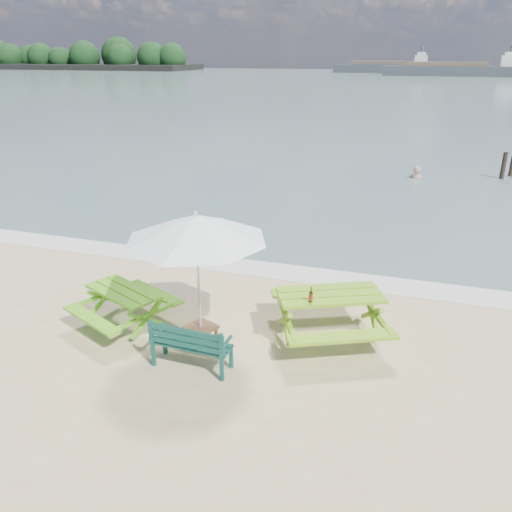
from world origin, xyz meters
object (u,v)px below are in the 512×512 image
(park_bench, at_px, (192,353))
(side_table, at_px, (201,334))
(patio_umbrella, at_px, (196,227))
(swimmer, at_px, (415,187))
(picnic_table_left, at_px, (125,308))
(beer_bottle, at_px, (311,297))
(picnic_table_right, at_px, (329,316))

(park_bench, height_order, side_table, park_bench)
(patio_umbrella, height_order, swimmer, patio_umbrella)
(side_table, xyz_separation_m, patio_umbrella, (0.00, 0.00, 1.96))
(picnic_table_left, bearing_deg, park_bench, -26.24)
(picnic_table_left, height_order, park_bench, park_bench)
(picnic_table_left, distance_m, beer_bottle, 3.47)
(picnic_table_right, distance_m, swimmer, 13.30)
(patio_umbrella, bearing_deg, swimmer, 76.64)
(patio_umbrella, bearing_deg, picnic_table_left, 175.12)
(park_bench, bearing_deg, swimmer, 77.88)
(picnic_table_right, xyz_separation_m, park_bench, (-1.92, -1.58, -0.17))
(picnic_table_right, distance_m, side_table, 2.27)
(patio_umbrella, bearing_deg, beer_bottle, 13.60)
(picnic_table_left, distance_m, side_table, 1.60)
(park_bench, bearing_deg, picnic_table_left, 153.76)
(picnic_table_right, xyz_separation_m, side_table, (-2.09, -0.85, -0.25))
(patio_umbrella, relative_size, swimmer, 1.77)
(side_table, relative_size, patio_umbrella, 0.20)
(picnic_table_right, distance_m, patio_umbrella, 2.83)
(picnic_table_right, height_order, beer_bottle, beer_bottle)
(patio_umbrella, distance_m, swimmer, 14.68)
(picnic_table_left, height_order, beer_bottle, beer_bottle)
(swimmer, bearing_deg, beer_bottle, -96.36)
(patio_umbrella, bearing_deg, picnic_table_right, 22.23)
(park_bench, relative_size, patio_umbrella, 0.42)
(picnic_table_left, distance_m, swimmer, 14.80)
(picnic_table_left, xyz_separation_m, picnic_table_right, (3.67, 0.72, 0.07))
(picnic_table_left, bearing_deg, beer_bottle, 5.14)
(picnic_table_right, distance_m, park_bench, 2.49)
(picnic_table_right, bearing_deg, park_bench, -140.60)
(beer_bottle, bearing_deg, picnic_table_left, -174.86)
(park_bench, distance_m, beer_bottle, 2.14)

